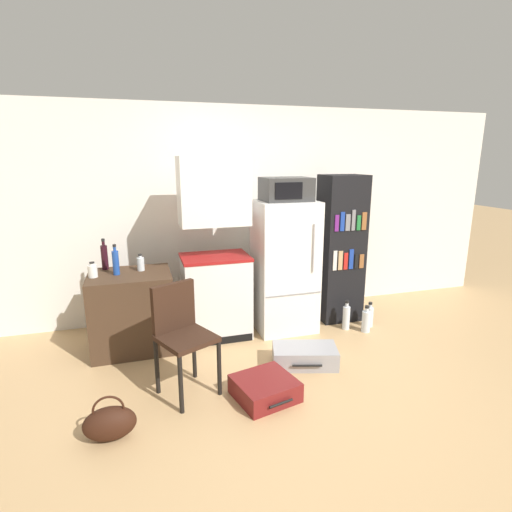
{
  "coord_description": "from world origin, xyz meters",
  "views": [
    {
      "loc": [
        -1.28,
        -2.68,
        1.91
      ],
      "look_at": [
        -0.22,
        0.85,
        0.99
      ],
      "focal_mm": 28.0,
      "sensor_mm": 36.0,
      "label": 1
    }
  ],
  "objects_px": {
    "bottle_milk_white": "(93,271)",
    "chair": "(181,328)",
    "refrigerator": "(285,266)",
    "bottle_clear_short": "(141,264)",
    "kitchen_hutch": "(215,256)",
    "bookshelf": "(340,249)",
    "water_bottle_back": "(346,317)",
    "side_table": "(132,311)",
    "handbag": "(110,423)",
    "microwave": "(286,189)",
    "water_bottle_front": "(370,316)",
    "bottle_blue_soda": "(116,262)",
    "suitcase_small_flat": "(265,388)",
    "bottle_wine_dark": "(104,257)",
    "water_bottle_middle": "(366,321)",
    "suitcase_large_flat": "(305,356)"
  },
  "relations": [
    {
      "from": "side_table",
      "to": "chair",
      "type": "distance_m",
      "value": 1.01
    },
    {
      "from": "refrigerator",
      "to": "bottle_clear_short",
      "type": "relative_size",
      "value": 8.56
    },
    {
      "from": "bottle_milk_white",
      "to": "bookshelf",
      "type": "bearing_deg",
      "value": 3.11
    },
    {
      "from": "bookshelf",
      "to": "bottle_wine_dark",
      "type": "height_order",
      "value": "bookshelf"
    },
    {
      "from": "handbag",
      "to": "water_bottle_front",
      "type": "distance_m",
      "value": 3.0
    },
    {
      "from": "kitchen_hutch",
      "to": "bottle_milk_white",
      "type": "xyz_separation_m",
      "value": [
        -1.2,
        -0.09,
        -0.04
      ]
    },
    {
      "from": "bottle_milk_white",
      "to": "chair",
      "type": "height_order",
      "value": "bottle_milk_white"
    },
    {
      "from": "bottle_clear_short",
      "to": "handbag",
      "type": "xyz_separation_m",
      "value": [
        -0.28,
        -1.47,
        -0.74
      ]
    },
    {
      "from": "bottle_clear_short",
      "to": "bottle_milk_white",
      "type": "height_order",
      "value": "bottle_clear_short"
    },
    {
      "from": "bottle_milk_white",
      "to": "bottle_wine_dark",
      "type": "bearing_deg",
      "value": 69.95
    },
    {
      "from": "bottle_blue_soda",
      "to": "water_bottle_back",
      "type": "height_order",
      "value": "bottle_blue_soda"
    },
    {
      "from": "side_table",
      "to": "handbag",
      "type": "xyz_separation_m",
      "value": [
        -0.16,
        -1.39,
        -0.27
      ]
    },
    {
      "from": "bookshelf",
      "to": "suitcase_large_flat",
      "type": "xyz_separation_m",
      "value": [
        -0.84,
        -0.95,
        -0.77
      ]
    },
    {
      "from": "bottle_milk_white",
      "to": "microwave",
      "type": "bearing_deg",
      "value": 1.69
    },
    {
      "from": "suitcase_large_flat",
      "to": "bottle_milk_white",
      "type": "bearing_deg",
      "value": 173.08
    },
    {
      "from": "bookshelf",
      "to": "bottle_blue_soda",
      "type": "distance_m",
      "value": 2.5
    },
    {
      "from": "bottle_milk_white",
      "to": "water_bottle_back",
      "type": "distance_m",
      "value": 2.74
    },
    {
      "from": "bottle_wine_dark",
      "to": "suitcase_small_flat",
      "type": "distance_m",
      "value": 2.1
    },
    {
      "from": "bottle_milk_white",
      "to": "water_bottle_middle",
      "type": "xyz_separation_m",
      "value": [
        2.82,
        -0.32,
        -0.73
      ]
    },
    {
      "from": "bottle_clear_short",
      "to": "suitcase_large_flat",
      "type": "distance_m",
      "value": 1.86
    },
    {
      "from": "water_bottle_front",
      "to": "bottle_blue_soda",
      "type": "bearing_deg",
      "value": 175.19
    },
    {
      "from": "chair",
      "to": "suitcase_small_flat",
      "type": "height_order",
      "value": "chair"
    },
    {
      "from": "bookshelf",
      "to": "bottle_clear_short",
      "type": "distance_m",
      "value": 2.26
    },
    {
      "from": "microwave",
      "to": "chair",
      "type": "relative_size",
      "value": 0.55
    },
    {
      "from": "side_table",
      "to": "bottle_wine_dark",
      "type": "bearing_deg",
      "value": 134.77
    },
    {
      "from": "side_table",
      "to": "bottle_wine_dark",
      "type": "relative_size",
      "value": 2.49
    },
    {
      "from": "bookshelf",
      "to": "water_bottle_middle",
      "type": "distance_m",
      "value": 0.87
    },
    {
      "from": "water_bottle_middle",
      "to": "refrigerator",
      "type": "bearing_deg",
      "value": 155.85
    },
    {
      "from": "kitchen_hutch",
      "to": "bottle_milk_white",
      "type": "relative_size",
      "value": 12.77
    },
    {
      "from": "bottle_blue_soda",
      "to": "bottle_milk_white",
      "type": "xyz_separation_m",
      "value": [
        -0.21,
        -0.03,
        -0.06
      ]
    },
    {
      "from": "bottle_wine_dark",
      "to": "bottle_milk_white",
      "type": "xyz_separation_m",
      "value": [
        -0.1,
        -0.26,
        -0.07
      ]
    },
    {
      "from": "bottle_milk_white",
      "to": "suitcase_large_flat",
      "type": "height_order",
      "value": "bottle_milk_white"
    },
    {
      "from": "side_table",
      "to": "bookshelf",
      "type": "xyz_separation_m",
      "value": [
        2.38,
        0.12,
        0.46
      ]
    },
    {
      "from": "refrigerator",
      "to": "water_bottle_back",
      "type": "xyz_separation_m",
      "value": [
        0.66,
        -0.25,
        -0.58
      ]
    },
    {
      "from": "microwave",
      "to": "bottle_wine_dark",
      "type": "bearing_deg",
      "value": 173.81
    },
    {
      "from": "kitchen_hutch",
      "to": "bottle_milk_white",
      "type": "distance_m",
      "value": 1.2
    },
    {
      "from": "suitcase_small_flat",
      "to": "side_table",
      "type": "bearing_deg",
      "value": 116.07
    },
    {
      "from": "bottle_blue_soda",
      "to": "bottle_clear_short",
      "type": "bearing_deg",
      "value": 19.92
    },
    {
      "from": "side_table",
      "to": "handbag",
      "type": "bearing_deg",
      "value": -96.7
    },
    {
      "from": "kitchen_hutch",
      "to": "bottle_blue_soda",
      "type": "bearing_deg",
      "value": -176.41
    },
    {
      "from": "microwave",
      "to": "bottle_wine_dark",
      "type": "relative_size",
      "value": 1.59
    },
    {
      "from": "suitcase_large_flat",
      "to": "kitchen_hutch",
      "type": "bearing_deg",
      "value": 143.15
    },
    {
      "from": "suitcase_small_flat",
      "to": "water_bottle_front",
      "type": "bearing_deg",
      "value": 18.41
    },
    {
      "from": "bottle_wine_dark",
      "to": "water_bottle_middle",
      "type": "relative_size",
      "value": 1.04
    },
    {
      "from": "bottle_wine_dark",
      "to": "bottle_blue_soda",
      "type": "xyz_separation_m",
      "value": [
        0.12,
        -0.24,
        -0.01
      ]
    },
    {
      "from": "suitcase_small_flat",
      "to": "bottle_wine_dark",
      "type": "bearing_deg",
      "value": 116.94
    },
    {
      "from": "refrigerator",
      "to": "bottle_milk_white",
      "type": "xyz_separation_m",
      "value": [
        -1.97,
        -0.06,
        0.13
      ]
    },
    {
      "from": "water_bottle_front",
      "to": "water_bottle_middle",
      "type": "xyz_separation_m",
      "value": [
        -0.12,
        -0.12,
        0.01
      ]
    },
    {
      "from": "suitcase_large_flat",
      "to": "water_bottle_back",
      "type": "bearing_deg",
      "value": 54.5
    },
    {
      "from": "refrigerator",
      "to": "microwave",
      "type": "xyz_separation_m",
      "value": [
        -0.0,
        -0.0,
        0.85
      ]
    }
  ]
}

